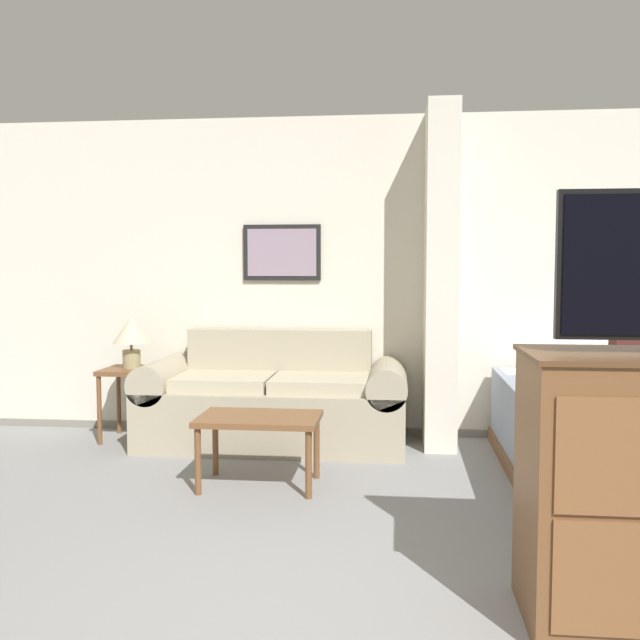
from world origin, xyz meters
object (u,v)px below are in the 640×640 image
(table_lamp, at_px, (131,334))
(backpack, at_px, (640,361))
(coffee_table, at_px, (259,424))
(bed, at_px, (625,436))
(couch, at_px, (274,402))

(table_lamp, xyz_separation_m, backpack, (3.61, -0.85, -0.05))
(coffee_table, height_order, bed, bed)
(table_lamp, relative_size, bed, 0.19)
(backpack, bearing_deg, table_lamp, 166.74)
(table_lamp, relative_size, backpack, 1.01)
(backpack, bearing_deg, couch, 161.81)
(couch, distance_m, backpack, 2.62)
(couch, relative_size, table_lamp, 5.04)
(couch, xyz_separation_m, bed, (2.41, -0.70, -0.04))
(table_lamp, height_order, backpack, backpack)
(table_lamp, distance_m, backpack, 3.71)
(couch, height_order, table_lamp, table_lamp)
(coffee_table, bearing_deg, table_lamp, 138.61)
(coffee_table, distance_m, backpack, 2.40)
(coffee_table, bearing_deg, backpack, 6.08)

